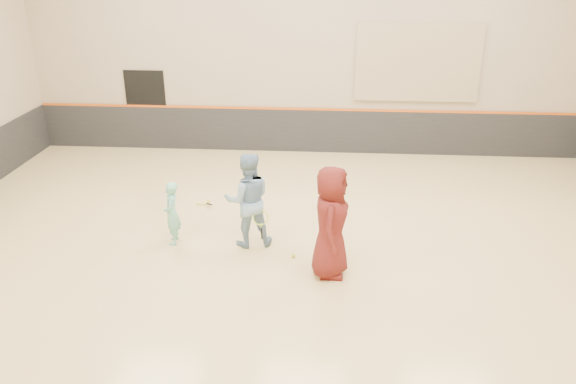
# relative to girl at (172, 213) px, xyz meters

# --- Properties ---
(room) EXTENTS (15.04, 12.04, 6.22)m
(room) POSITION_rel_girl_xyz_m (2.36, -0.46, 0.19)
(room) COLOR #D8B46E
(room) RESTS_ON ground
(wainscot_back) EXTENTS (14.90, 0.04, 1.20)m
(wainscot_back) POSITION_rel_girl_xyz_m (2.36, 5.51, -0.02)
(wainscot_back) COLOR #232326
(wainscot_back) RESTS_ON floor
(accent_stripe) EXTENTS (14.90, 0.03, 0.06)m
(accent_stripe) POSITION_rel_girl_xyz_m (2.36, 5.50, 0.60)
(accent_stripe) COLOR #D85914
(accent_stripe) RESTS_ON wall_back
(acoustic_panel) EXTENTS (3.20, 0.08, 2.00)m
(acoustic_panel) POSITION_rel_girl_xyz_m (5.16, 5.49, 1.88)
(acoustic_panel) COLOR tan
(acoustic_panel) RESTS_ON wall_back
(doorway) EXTENTS (1.10, 0.05, 2.20)m
(doorway) POSITION_rel_girl_xyz_m (-2.14, 5.52, 0.48)
(doorway) COLOR black
(doorway) RESTS_ON floor
(girl) EXTENTS (0.36, 0.49, 1.24)m
(girl) POSITION_rel_girl_xyz_m (0.00, 0.00, 0.00)
(girl) COLOR #7CD7BF
(girl) RESTS_ON floor
(instructor) EXTENTS (1.03, 0.88, 1.83)m
(instructor) POSITION_rel_girl_xyz_m (1.44, 0.06, 0.29)
(instructor) COLOR #7EA5C4
(instructor) RESTS_ON floor
(young_man) EXTENTS (0.71, 1.02, 1.97)m
(young_man) POSITION_rel_girl_xyz_m (2.98, -0.91, 0.37)
(young_man) COLOR maroon
(young_man) RESTS_ON floor
(held_racket) EXTENTS (0.40, 0.40, 0.56)m
(held_racket) POSITION_rel_girl_xyz_m (1.71, -0.20, 0.06)
(held_racket) COLOR #C0E332
(held_racket) RESTS_ON instructor
(spare_racket) EXTENTS (0.68, 0.68, 0.17)m
(spare_racket) POSITION_rel_girl_xyz_m (0.16, 1.85, -0.53)
(spare_racket) COLOR yellow
(spare_racket) RESTS_ON floor
(ball_under_racket) EXTENTS (0.07, 0.07, 0.07)m
(ball_under_racket) POSITION_rel_girl_xyz_m (2.32, -0.41, -0.59)
(ball_under_racket) COLOR gold
(ball_under_racket) RESTS_ON floor
(ball_in_hand) EXTENTS (0.07, 0.07, 0.07)m
(ball_in_hand) POSITION_rel_girl_xyz_m (3.06, -1.06, 0.56)
(ball_in_hand) COLOR #C0E134
(ball_in_hand) RESTS_ON young_man
(ball_beside_spare) EXTENTS (0.07, 0.07, 0.07)m
(ball_beside_spare) POSITION_rel_girl_xyz_m (0.77, 1.98, -0.59)
(ball_beside_spare) COLOR yellow
(ball_beside_spare) RESTS_ON floor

